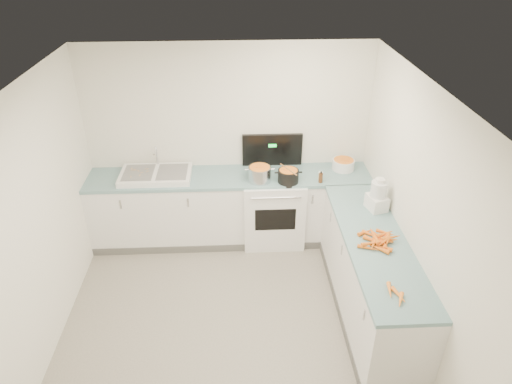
{
  "coord_description": "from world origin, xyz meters",
  "views": [
    {
      "loc": [
        0.08,
        -3.27,
        3.63
      ],
      "look_at": [
        0.3,
        1.1,
        1.05
      ],
      "focal_mm": 32.0,
      "sensor_mm": 36.0,
      "label": 1
    }
  ],
  "objects_px": {
    "mixing_bowl": "(343,164)",
    "extract_bottle": "(321,178)",
    "stove": "(273,207)",
    "sink": "(156,175)",
    "steel_pot": "(260,175)",
    "spice_jar": "(320,177)",
    "black_pot": "(288,177)",
    "food_processor": "(378,196)"
  },
  "relations": [
    {
      "from": "stove",
      "to": "extract_bottle",
      "type": "relative_size",
      "value": 11.1
    },
    {
      "from": "mixing_bowl",
      "to": "extract_bottle",
      "type": "height_order",
      "value": "mixing_bowl"
    },
    {
      "from": "black_pot",
      "to": "food_processor",
      "type": "height_order",
      "value": "food_processor"
    },
    {
      "from": "sink",
      "to": "food_processor",
      "type": "height_order",
      "value": "food_processor"
    },
    {
      "from": "extract_bottle",
      "to": "mixing_bowl",
      "type": "bearing_deg",
      "value": 43.65
    },
    {
      "from": "sink",
      "to": "spice_jar",
      "type": "distance_m",
      "value": 2.01
    },
    {
      "from": "black_pot",
      "to": "mixing_bowl",
      "type": "distance_m",
      "value": 0.79
    },
    {
      "from": "spice_jar",
      "to": "food_processor",
      "type": "height_order",
      "value": "food_processor"
    },
    {
      "from": "black_pot",
      "to": "mixing_bowl",
      "type": "height_order",
      "value": "black_pot"
    },
    {
      "from": "steel_pot",
      "to": "black_pot",
      "type": "relative_size",
      "value": 1.11
    },
    {
      "from": "sink",
      "to": "black_pot",
      "type": "height_order",
      "value": "sink"
    },
    {
      "from": "stove",
      "to": "food_processor",
      "type": "xyz_separation_m",
      "value": [
        1.05,
        -0.83,
        0.63
      ]
    },
    {
      "from": "sink",
      "to": "mixing_bowl",
      "type": "relative_size",
      "value": 3.06
    },
    {
      "from": "steel_pot",
      "to": "food_processor",
      "type": "bearing_deg",
      "value": -29.41
    },
    {
      "from": "black_pot",
      "to": "extract_bottle",
      "type": "distance_m",
      "value": 0.39
    },
    {
      "from": "spice_jar",
      "to": "stove",
      "type": "bearing_deg",
      "value": 165.23
    },
    {
      "from": "stove",
      "to": "sink",
      "type": "height_order",
      "value": "stove"
    },
    {
      "from": "mixing_bowl",
      "to": "spice_jar",
      "type": "xyz_separation_m",
      "value": [
        -0.34,
        -0.27,
        -0.02
      ]
    },
    {
      "from": "sink",
      "to": "stove",
      "type": "bearing_deg",
      "value": -0.62
    },
    {
      "from": "stove",
      "to": "mixing_bowl",
      "type": "bearing_deg",
      "value": 7.65
    },
    {
      "from": "steel_pot",
      "to": "food_processor",
      "type": "xyz_separation_m",
      "value": [
        1.23,
        -0.7,
        0.08
      ]
    },
    {
      "from": "steel_pot",
      "to": "mixing_bowl",
      "type": "distance_m",
      "value": 1.1
    },
    {
      "from": "stove",
      "to": "spice_jar",
      "type": "height_order",
      "value": "stove"
    },
    {
      "from": "stove",
      "to": "food_processor",
      "type": "height_order",
      "value": "stove"
    },
    {
      "from": "steel_pot",
      "to": "extract_bottle",
      "type": "bearing_deg",
      "value": -6.19
    },
    {
      "from": "food_processor",
      "to": "black_pot",
      "type": "bearing_deg",
      "value": 143.97
    },
    {
      "from": "steel_pot",
      "to": "mixing_bowl",
      "type": "bearing_deg",
      "value": 13.09
    },
    {
      "from": "steel_pot",
      "to": "spice_jar",
      "type": "xyz_separation_m",
      "value": [
        0.74,
        -0.02,
        -0.04
      ]
    },
    {
      "from": "steel_pot",
      "to": "black_pot",
      "type": "distance_m",
      "value": 0.34
    },
    {
      "from": "sink",
      "to": "extract_bottle",
      "type": "height_order",
      "value": "sink"
    },
    {
      "from": "stove",
      "to": "extract_bottle",
      "type": "bearing_deg",
      "value": -20.97
    },
    {
      "from": "mixing_bowl",
      "to": "stove",
      "type": "bearing_deg",
      "value": -172.35
    },
    {
      "from": "mixing_bowl",
      "to": "extract_bottle",
      "type": "distance_m",
      "value": 0.48
    },
    {
      "from": "sink",
      "to": "black_pot",
      "type": "relative_size",
      "value": 3.45
    },
    {
      "from": "stove",
      "to": "steel_pot",
      "type": "relative_size",
      "value": 4.9
    },
    {
      "from": "sink",
      "to": "steel_pot",
      "type": "distance_m",
      "value": 1.28
    },
    {
      "from": "steel_pot",
      "to": "food_processor",
      "type": "relative_size",
      "value": 0.74
    },
    {
      "from": "black_pot",
      "to": "spice_jar",
      "type": "height_order",
      "value": "black_pot"
    },
    {
      "from": "stove",
      "to": "spice_jar",
      "type": "relative_size",
      "value": 15.06
    },
    {
      "from": "food_processor",
      "to": "extract_bottle",
      "type": "bearing_deg",
      "value": 129.29
    },
    {
      "from": "sink",
      "to": "steel_pot",
      "type": "height_order",
      "value": "sink"
    },
    {
      "from": "extract_bottle",
      "to": "spice_jar",
      "type": "relative_size",
      "value": 1.36
    }
  ]
}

